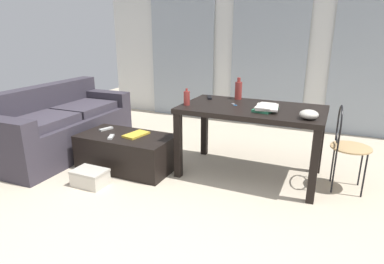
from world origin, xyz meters
The scene contains 17 objects.
ground_plane centered at (0.00, 1.41, 0.00)m, with size 8.68×8.68×0.00m, color beige.
wall_back centered at (0.00, 3.62, 1.28)m, with size 5.81×0.10×2.55m, color silver.
curtains centered at (0.00, 3.53, 1.07)m, with size 4.13×0.03×2.13m.
couch centered at (-2.07, 1.22, 0.33)m, with size 0.86×1.86×0.83m.
coffee_table centered at (-1.01, 1.14, 0.19)m, with size 1.05×0.56×0.39m.
craft_table centered at (0.28, 1.54, 0.65)m, with size 1.44×0.82×0.75m.
wire_chair centered at (1.18, 1.59, 0.51)m, with size 0.37×0.38×0.83m.
bottle_near centered at (0.04, 1.86, 0.85)m, with size 0.08×0.08×0.24m.
bottle_far centered at (-0.37, 1.35, 0.82)m, with size 0.06×0.06×0.17m.
bowl centered at (0.85, 1.29, 0.79)m, with size 0.16×0.16×0.08m, color beige.
book_stack centered at (0.44, 1.44, 0.78)m, with size 0.25×0.32×0.06m.
tv_remote_on_table centered at (-0.28, 1.78, 0.76)m, with size 0.04×0.18×0.02m, color black.
scissors centered at (0.09, 1.56, 0.75)m, with size 0.08×0.10×0.00m.
tv_remote_primary centered at (-1.35, 1.22, 0.40)m, with size 0.05×0.16×0.02m, color #B7B7B2.
tv_remote_secondary centered at (-1.11, 1.00, 0.40)m, with size 0.05×0.14×0.02m, color #B7B7B2.
magazine centered at (-0.91, 1.18, 0.40)m, with size 0.17×0.28×0.02m, color gold.
shoebox centered at (-1.10, 0.62, 0.08)m, with size 0.34×0.24×0.16m.
Camera 1 is at (1.07, -1.67, 1.51)m, focal length 30.52 mm.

